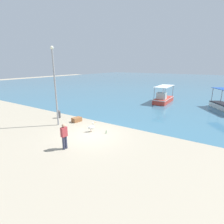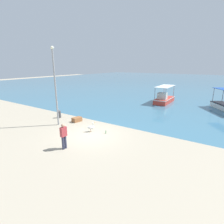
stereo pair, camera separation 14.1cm
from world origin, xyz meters
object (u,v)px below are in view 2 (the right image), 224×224
Objects in this scene: cargo_crate at (77,119)px; glass_bottle at (106,132)px; lamp_post at (55,83)px; fisherman_standing at (64,135)px; pelican at (91,127)px; mooring_bollard at (59,114)px; fishing_boat_near_right at (164,99)px.

cargo_crate is 3.18× the size of glass_bottle.
lamp_post is 3.94× the size of fisherman_standing.
fisherman_standing is (0.46, -3.20, 0.53)m from pelican.
glass_bottle is (4.00, -0.91, -0.10)m from cargo_crate.
glass_bottle is (0.75, 3.54, -0.80)m from fisherman_standing.
mooring_bollard reaches higher than glass_bottle.
cargo_crate is at bearing 155.88° from pelican.
fisherman_standing is 1.97× the size of cargo_crate.
lamp_post reaches higher than fishing_boat_near_right.
fisherman_standing is at bearing -53.83° from cargo_crate.
fishing_boat_near_right is 13.47m from cargo_crate.
fishing_boat_near_right is at bearing 86.51° from fisherman_standing.
glass_bottle is at bearing -91.27° from fishing_boat_near_right.
mooring_bollard is at bearing 141.95° from fisherman_standing.
fisherman_standing is at bearing -81.89° from pelican.
fishing_boat_near_right reaches higher than pelican.
lamp_post is at bearing -109.34° from fishing_boat_near_right.
fishing_boat_near_right is at bearing 62.75° from mooring_bollard.
pelican is 4.86m from lamp_post.
fisherman_standing is at bearing -35.84° from lamp_post.
lamp_post is (-5.03, -14.33, 3.12)m from fishing_boat_near_right.
cargo_crate is (0.73, 1.57, -3.50)m from lamp_post.
lamp_post is 5.65m from fisherman_standing.
mooring_bollard is 0.48× the size of fisherman_standing.
lamp_post is 7.75× the size of cargo_crate.
lamp_post is (-3.53, -0.32, 3.32)m from pelican.
lamp_post is 8.28× the size of mooring_bollard.
fisherman_standing reaches higher than mooring_bollard.
fishing_boat_near_right is 17.24m from fisherman_standing.
fishing_boat_near_right reaches higher than glass_bottle.
pelican is 5.24m from mooring_bollard.
lamp_post is at bearing -114.87° from cargo_crate.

